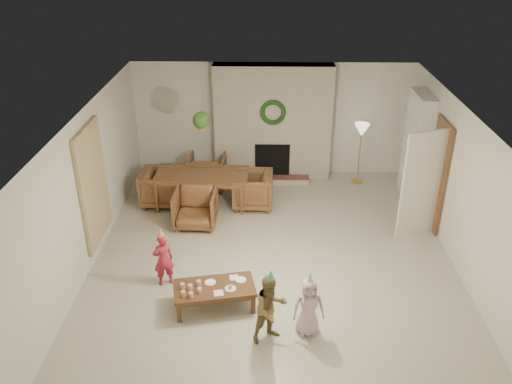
{
  "coord_description": "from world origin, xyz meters",
  "views": [
    {
      "loc": [
        -0.14,
        -7.48,
        5.07
      ],
      "look_at": [
        -0.3,
        0.4,
        1.05
      ],
      "focal_mm": 37.08,
      "sensor_mm": 36.0,
      "label": 1
    }
  ],
  "objects_px": {
    "dining_table": "(202,190)",
    "dining_chair_far": "(207,171)",
    "child_plaid": "(270,309)",
    "child_pink": "(309,307)",
    "dining_chair_right": "(252,190)",
    "child_red": "(163,260)",
    "dining_chair_left": "(162,188)",
    "coffee_table_top": "(214,288)",
    "dining_chair_near": "(196,208)"
  },
  "relations": [
    {
      "from": "dining_chair_far",
      "to": "dining_chair_left",
      "type": "height_order",
      "value": "same"
    },
    {
      "from": "dining_chair_left",
      "to": "dining_chair_right",
      "type": "height_order",
      "value": "same"
    },
    {
      "from": "dining_chair_near",
      "to": "coffee_table_top",
      "type": "xyz_separation_m",
      "value": [
        0.56,
        -2.37,
        -0.02
      ]
    },
    {
      "from": "dining_chair_near",
      "to": "coffee_table_top",
      "type": "relative_size",
      "value": 0.67
    },
    {
      "from": "dining_chair_near",
      "to": "child_plaid",
      "type": "xyz_separation_m",
      "value": [
        1.38,
        -3.02,
        0.15
      ]
    },
    {
      "from": "dining_table",
      "to": "dining_chair_left",
      "type": "xyz_separation_m",
      "value": [
        -0.81,
        0.03,
        0.03
      ]
    },
    {
      "from": "dining_chair_far",
      "to": "dining_chair_right",
      "type": "bearing_deg",
      "value": 141.34
    },
    {
      "from": "dining_chair_right",
      "to": "child_pink",
      "type": "bearing_deg",
      "value": 15.06
    },
    {
      "from": "dining_chair_far",
      "to": "coffee_table_top",
      "type": "bearing_deg",
      "value": 99.18
    },
    {
      "from": "dining_chair_right",
      "to": "coffee_table_top",
      "type": "distance_m",
      "value": 3.18
    },
    {
      "from": "dining_chair_left",
      "to": "child_pink",
      "type": "distance_m",
      "value": 4.59
    },
    {
      "from": "dining_chair_far",
      "to": "child_pink",
      "type": "height_order",
      "value": "child_pink"
    },
    {
      "from": "dining_table",
      "to": "coffee_table_top",
      "type": "relative_size",
      "value": 1.56
    },
    {
      "from": "dining_chair_left",
      "to": "dining_table",
      "type": "bearing_deg",
      "value": -90.0
    },
    {
      "from": "dining_chair_far",
      "to": "dining_table",
      "type": "bearing_deg",
      "value": 90.0
    },
    {
      "from": "child_plaid",
      "to": "dining_table",
      "type": "bearing_deg",
      "value": 80.38
    },
    {
      "from": "dining_chair_right",
      "to": "child_plaid",
      "type": "height_order",
      "value": "child_plaid"
    },
    {
      "from": "child_red",
      "to": "child_pink",
      "type": "height_order",
      "value": "child_red"
    },
    {
      "from": "coffee_table_top",
      "to": "dining_chair_left",
      "type": "bearing_deg",
      "value": 101.28
    },
    {
      "from": "dining_chair_far",
      "to": "child_pink",
      "type": "distance_m",
      "value": 4.87
    },
    {
      "from": "dining_chair_near",
      "to": "child_plaid",
      "type": "bearing_deg",
      "value": -63.64
    },
    {
      "from": "dining_chair_right",
      "to": "child_pink",
      "type": "xyz_separation_m",
      "value": [
        0.86,
        -3.67,
        0.09
      ]
    },
    {
      "from": "dining_chair_left",
      "to": "child_red",
      "type": "height_order",
      "value": "child_red"
    },
    {
      "from": "child_red",
      "to": "child_plaid",
      "type": "relative_size",
      "value": 0.88
    },
    {
      "from": "dining_chair_left",
      "to": "dining_chair_right",
      "type": "relative_size",
      "value": 1.0
    },
    {
      "from": "dining_table",
      "to": "dining_chair_right",
      "type": "relative_size",
      "value": 2.34
    },
    {
      "from": "dining_chair_far",
      "to": "coffee_table_top",
      "type": "xyz_separation_m",
      "value": [
        0.51,
        -3.99,
        -0.02
      ]
    },
    {
      "from": "child_plaid",
      "to": "child_pink",
      "type": "xyz_separation_m",
      "value": [
        0.52,
        0.13,
        -0.06
      ]
    },
    {
      "from": "child_plaid",
      "to": "child_pink",
      "type": "distance_m",
      "value": 0.54
    },
    {
      "from": "dining_table",
      "to": "dining_chair_far",
      "type": "distance_m",
      "value": 0.81
    },
    {
      "from": "dining_chair_right",
      "to": "child_red",
      "type": "relative_size",
      "value": 0.88
    },
    {
      "from": "dining_chair_left",
      "to": "child_pink",
      "type": "xyz_separation_m",
      "value": [
        2.68,
        -3.73,
        0.09
      ]
    },
    {
      "from": "child_plaid",
      "to": "coffee_table_top",
      "type": "bearing_deg",
      "value": 112.29
    },
    {
      "from": "child_plaid",
      "to": "child_pink",
      "type": "height_order",
      "value": "child_plaid"
    },
    {
      "from": "dining_chair_left",
      "to": "child_pink",
      "type": "relative_size",
      "value": 0.89
    },
    {
      "from": "dining_table",
      "to": "child_red",
      "type": "xyz_separation_m",
      "value": [
        -0.29,
        -2.63,
        0.12
      ]
    },
    {
      "from": "dining_table",
      "to": "dining_chair_far",
      "type": "relative_size",
      "value": 2.34
    },
    {
      "from": "dining_chair_left",
      "to": "coffee_table_top",
      "type": "bearing_deg",
      "value": -155.38
    },
    {
      "from": "dining_chair_far",
      "to": "dining_chair_right",
      "type": "height_order",
      "value": "same"
    },
    {
      "from": "dining_chair_near",
      "to": "dining_chair_left",
      "type": "xyz_separation_m",
      "value": [
        -0.78,
        0.83,
        0.0
      ]
    },
    {
      "from": "dining_chair_right",
      "to": "child_red",
      "type": "height_order",
      "value": "child_red"
    },
    {
      "from": "child_pink",
      "to": "dining_chair_right",
      "type": "bearing_deg",
      "value": 97.6
    },
    {
      "from": "dining_chair_far",
      "to": "child_plaid",
      "type": "relative_size",
      "value": 0.77
    },
    {
      "from": "dining_table",
      "to": "dining_chair_far",
      "type": "height_order",
      "value": "dining_chair_far"
    },
    {
      "from": "dining_table",
      "to": "child_red",
      "type": "bearing_deg",
      "value": -94.53
    },
    {
      "from": "dining_table",
      "to": "child_plaid",
      "type": "xyz_separation_m",
      "value": [
        1.35,
        -3.83,
        0.18
      ]
    },
    {
      "from": "dining_chair_far",
      "to": "child_pink",
      "type": "bearing_deg",
      "value": 114.09
    },
    {
      "from": "dining_table",
      "to": "dining_chair_near",
      "type": "distance_m",
      "value": 0.81
    },
    {
      "from": "dining_chair_right",
      "to": "child_red",
      "type": "distance_m",
      "value": 2.91
    },
    {
      "from": "dining_chair_left",
      "to": "coffee_table_top",
      "type": "height_order",
      "value": "dining_chair_left"
    }
  ]
}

